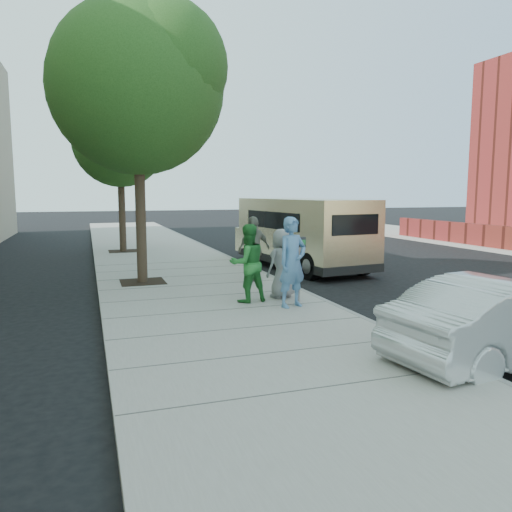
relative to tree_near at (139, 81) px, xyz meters
name	(u,v)px	position (x,y,z in m)	size (l,w,h in m)	color
ground	(248,299)	(2.25, -2.40, -5.55)	(120.00, 120.00, 0.00)	black
sidewalk	(208,299)	(1.25, -2.40, -5.47)	(5.00, 60.00, 0.15)	gray
curb_face	(301,292)	(3.69, -2.40, -5.47)	(0.12, 60.00, 0.16)	gray
tree_near	(139,81)	(0.00, 0.00, 0.00)	(4.62, 4.60, 7.53)	black
tree_far	(121,136)	(0.00, 7.60, -0.66)	(3.92, 3.80, 6.49)	black
parking_meter	(299,255)	(3.03, -3.73, -4.32)	(0.32, 0.15, 1.48)	gray
van	(301,232)	(5.54, 1.84, -4.28)	(2.89, 6.65, 2.39)	beige
sedan	(507,320)	(4.61, -8.08, -4.87)	(1.43, 4.09, 1.35)	silver
person_officer	(292,262)	(2.72, -4.10, -4.42)	(0.71, 0.47, 1.95)	#5586B6
person_green_shirt	(248,263)	(1.95, -3.32, -4.51)	(0.86, 0.67, 1.77)	#2B8535
person_gray_shirt	(282,263)	(2.86, -3.14, -4.58)	(0.80, 0.52, 1.63)	gray
person_striped_polo	(254,249)	(2.90, -0.95, -4.49)	(1.07, 0.44, 1.82)	gray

